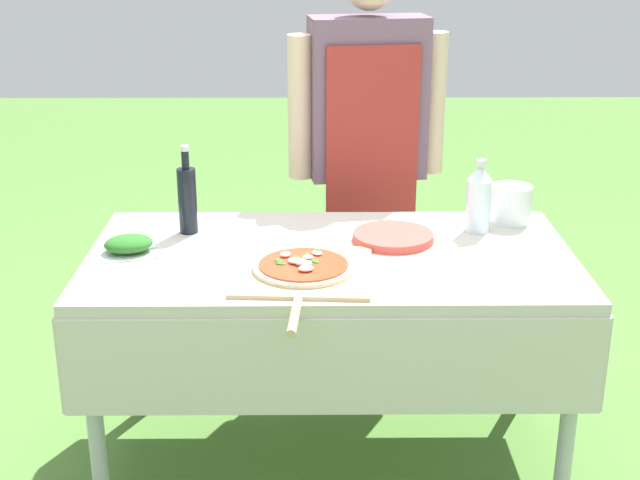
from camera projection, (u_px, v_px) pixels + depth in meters
The scene contains 9 objects.
ground_plane at pixel (330, 463), 2.88m from camera, with size 12.00×12.00×0.00m, color #517F38.
prep_table at pixel (330, 280), 2.66m from camera, with size 1.45×0.77×0.73m.
person_cook at pixel (367, 139), 3.23m from camera, with size 0.57×0.24×1.53m.
pizza_on_peel at pixel (303, 270), 2.47m from camera, with size 0.40×0.59×0.05m.
oil_bottle at pixel (187, 198), 2.76m from camera, with size 0.06×0.06×0.28m.
water_bottle at pixel (479, 198), 2.77m from camera, with size 0.08×0.08×0.23m.
herb_container at pixel (129, 245), 2.61m from camera, with size 0.20×0.18×0.05m.
mixing_tub at pixel (511, 204), 2.87m from camera, with size 0.13×0.13×0.12m, color silver.
plate_stack at pixel (393, 237), 2.72m from camera, with size 0.25×0.25×0.02m.
Camera 1 is at (-0.05, -2.45, 1.68)m, focal length 50.00 mm.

